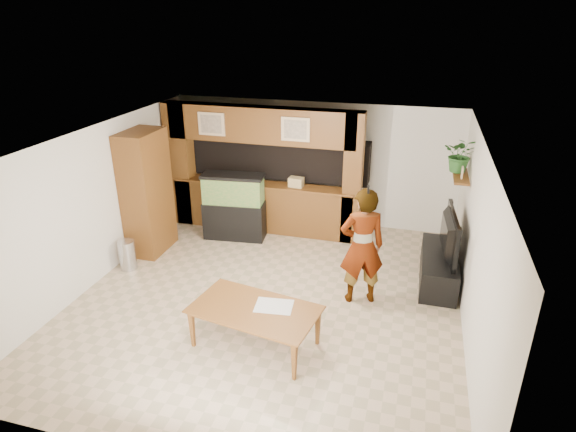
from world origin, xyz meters
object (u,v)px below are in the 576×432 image
(aquarium, at_px, (234,207))
(person, at_px, (362,247))
(pantry_cabinet, at_px, (147,193))
(television, at_px, (443,234))
(dining_table, at_px, (254,328))

(aquarium, xyz_separation_m, person, (2.76, -1.63, 0.30))
(pantry_cabinet, relative_size, television, 1.77)
(television, xyz_separation_m, person, (-1.23, -0.92, 0.05))
(pantry_cabinet, xyz_separation_m, dining_table, (2.88, -2.28, -0.87))
(pantry_cabinet, relative_size, aquarium, 1.72)
(person, height_order, dining_table, person)
(pantry_cabinet, relative_size, dining_table, 1.36)
(aquarium, distance_m, television, 4.06)
(aquarium, relative_size, television, 1.03)
(television, bearing_deg, aquarium, 75.69)
(person, bearing_deg, television, -163.15)
(television, relative_size, dining_table, 0.77)
(television, distance_m, person, 1.53)
(pantry_cabinet, height_order, aquarium, pantry_cabinet)
(pantry_cabinet, bearing_deg, person, -9.91)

